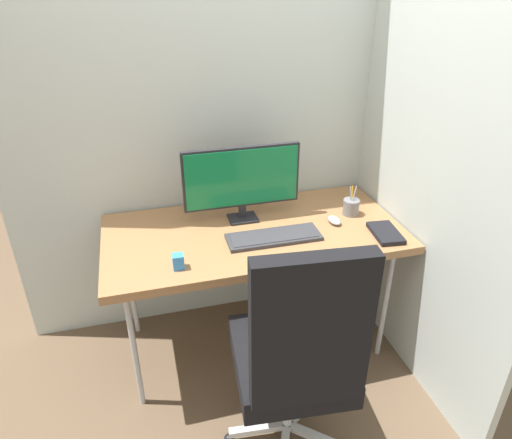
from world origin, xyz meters
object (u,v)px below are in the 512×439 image
at_px(notebook, 386,233).
at_px(pen_holder, 351,207).
at_px(keyboard, 274,237).
at_px(office_chair, 297,355).
at_px(mouse, 334,220).
at_px(desk_clamp_accessory, 178,261).
at_px(monitor, 242,179).

bearing_deg(notebook, pen_holder, 111.74).
bearing_deg(keyboard, pen_holder, 16.50).
relative_size(office_chair, mouse, 12.01).
xyz_separation_m(notebook, desk_clamp_accessory, (-1.03, -0.02, 0.02)).
bearing_deg(notebook, keyboard, 174.60).
relative_size(office_chair, monitor, 1.90).
height_order(pen_holder, desk_clamp_accessory, pen_holder).
relative_size(keyboard, notebook, 2.17).
height_order(monitor, pen_holder, monitor).
relative_size(mouse, desk_clamp_accessory, 1.41).
height_order(mouse, notebook, mouse).
relative_size(office_chair, desk_clamp_accessory, 16.92).
distance_m(notebook, desk_clamp_accessory, 1.03).
bearing_deg(office_chair, notebook, 38.31).
distance_m(keyboard, pen_holder, 0.50).
bearing_deg(pen_holder, notebook, -74.45).
height_order(office_chair, notebook, office_chair).
height_order(keyboard, mouse, mouse).
relative_size(monitor, desk_clamp_accessory, 8.89).
bearing_deg(desk_clamp_accessory, mouse, 13.57).
xyz_separation_m(keyboard, notebook, (0.55, -0.11, 0.00)).
bearing_deg(mouse, office_chair, -127.50).
distance_m(monitor, keyboard, 0.34).
relative_size(mouse, pen_holder, 0.58).
distance_m(monitor, desk_clamp_accessory, 0.57).
relative_size(mouse, notebook, 0.45).
bearing_deg(keyboard, desk_clamp_accessory, -164.82).
distance_m(monitor, mouse, 0.53).
relative_size(pen_holder, desk_clamp_accessory, 2.43).
bearing_deg(pen_holder, office_chair, -126.89).
distance_m(keyboard, notebook, 0.56).
bearing_deg(mouse, pen_holder, 24.83).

